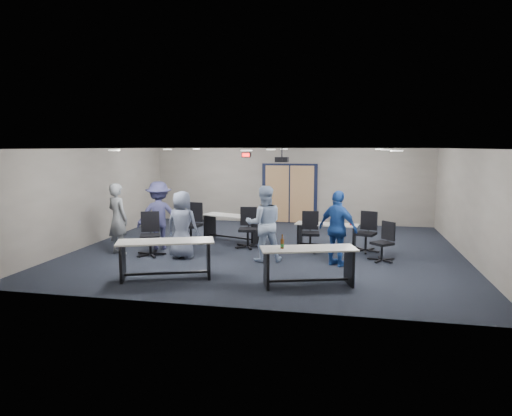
% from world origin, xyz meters
% --- Properties ---
extents(floor, '(10.00, 10.00, 0.00)m').
position_xyz_m(floor, '(0.00, 0.00, 0.00)').
color(floor, black).
rests_on(floor, ground).
extents(back_wall, '(10.00, 0.04, 2.70)m').
position_xyz_m(back_wall, '(0.00, 4.50, 1.35)').
color(back_wall, gray).
rests_on(back_wall, floor).
extents(front_wall, '(10.00, 0.04, 2.70)m').
position_xyz_m(front_wall, '(0.00, -4.50, 1.35)').
color(front_wall, gray).
rests_on(front_wall, floor).
extents(left_wall, '(0.04, 9.00, 2.70)m').
position_xyz_m(left_wall, '(-5.00, 0.00, 1.35)').
color(left_wall, gray).
rests_on(left_wall, floor).
extents(right_wall, '(0.04, 9.00, 2.70)m').
position_xyz_m(right_wall, '(5.00, 0.00, 1.35)').
color(right_wall, gray).
rests_on(right_wall, floor).
extents(ceiling, '(10.00, 9.00, 0.04)m').
position_xyz_m(ceiling, '(0.00, 0.00, 2.70)').
color(ceiling, silver).
rests_on(ceiling, back_wall).
extents(double_door, '(2.00, 0.07, 2.20)m').
position_xyz_m(double_door, '(0.00, 4.46, 1.05)').
color(double_door, black).
rests_on(double_door, back_wall).
extents(exit_sign, '(0.32, 0.07, 0.18)m').
position_xyz_m(exit_sign, '(-1.60, 4.44, 2.45)').
color(exit_sign, black).
rests_on(exit_sign, back_wall).
extents(ceiling_projector, '(0.35, 0.32, 0.37)m').
position_xyz_m(ceiling_projector, '(0.30, 0.50, 2.40)').
color(ceiling_projector, black).
rests_on(ceiling_projector, ceiling).
extents(ceiling_can_lights, '(6.24, 5.74, 0.02)m').
position_xyz_m(ceiling_can_lights, '(0.00, 0.25, 2.67)').
color(ceiling_can_lights, white).
rests_on(ceiling_can_lights, ceiling).
extents(table_front_left, '(2.09, 1.31, 0.81)m').
position_xyz_m(table_front_left, '(-1.61, -3.07, 0.55)').
color(table_front_left, '#B6B3AC').
rests_on(table_front_left, floor).
extents(table_front_right, '(1.99, 1.16, 1.05)m').
position_xyz_m(table_front_right, '(1.35, -2.97, 0.53)').
color(table_front_right, '#B6B3AC').
rests_on(table_front_right, floor).
extents(table_back_left, '(1.96, 1.18, 0.75)m').
position_xyz_m(table_back_left, '(-1.21, 0.96, 0.51)').
color(table_back_left, '#B6B3AC').
rests_on(table_back_left, floor).
extents(table_back_right, '(1.72, 0.74, 0.79)m').
position_xyz_m(table_back_right, '(1.55, 0.49, 0.47)').
color(table_back_right, '#B6B3AC').
rests_on(table_back_right, floor).
extents(chair_back_a, '(0.86, 0.86, 1.17)m').
position_xyz_m(chair_back_a, '(-2.26, 0.27, 0.59)').
color(chair_back_a, black).
rests_on(chair_back_a, floor).
extents(chair_back_b, '(0.77, 0.77, 1.10)m').
position_xyz_m(chair_back_b, '(-0.57, 0.14, 0.55)').
color(chair_back_b, black).
rests_on(chair_back_b, floor).
extents(chair_back_c, '(0.73, 0.73, 1.05)m').
position_xyz_m(chair_back_c, '(1.14, 0.03, 0.52)').
color(chair_back_c, black).
rests_on(chair_back_c, floor).
extents(chair_back_d, '(0.85, 0.85, 1.06)m').
position_xyz_m(chair_back_d, '(2.58, 0.27, 0.53)').
color(chair_back_d, black).
rests_on(chair_back_d, floor).
extents(chair_loose_left, '(0.90, 0.90, 1.11)m').
position_xyz_m(chair_loose_left, '(-2.79, -1.27, 0.55)').
color(chair_loose_left, black).
rests_on(chair_loose_left, floor).
extents(chair_loose_right, '(0.85, 0.85, 0.96)m').
position_xyz_m(chair_loose_right, '(2.93, -0.66, 0.48)').
color(chair_loose_right, black).
rests_on(chair_loose_right, floor).
extents(person_gray, '(0.79, 0.69, 1.83)m').
position_xyz_m(person_gray, '(-3.69, -1.22, 0.92)').
color(person_gray, gray).
rests_on(person_gray, floor).
extents(person_plaid, '(0.86, 0.59, 1.67)m').
position_xyz_m(person_plaid, '(-1.90, -1.33, 0.84)').
color(person_plaid, slate).
rests_on(person_plaid, floor).
extents(person_lightblue, '(1.05, 0.92, 1.83)m').
position_xyz_m(person_lightblue, '(0.13, -1.20, 0.92)').
color(person_lightblue, '#B5CCF0').
rests_on(person_lightblue, floor).
extents(person_navy, '(1.09, 0.94, 1.76)m').
position_xyz_m(person_navy, '(1.88, -1.29, 0.88)').
color(person_navy, navy).
rests_on(person_navy, floor).
extents(person_back, '(1.34, 1.03, 1.83)m').
position_xyz_m(person_back, '(-2.87, -0.49, 0.92)').
color(person_back, '#3E3E6F').
rests_on(person_back, floor).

